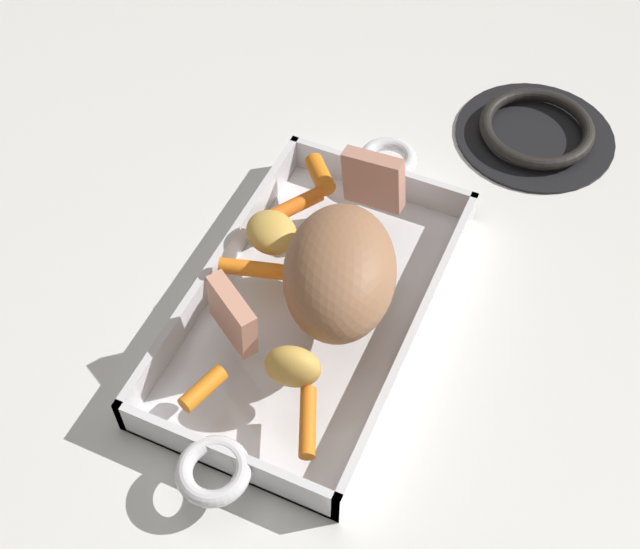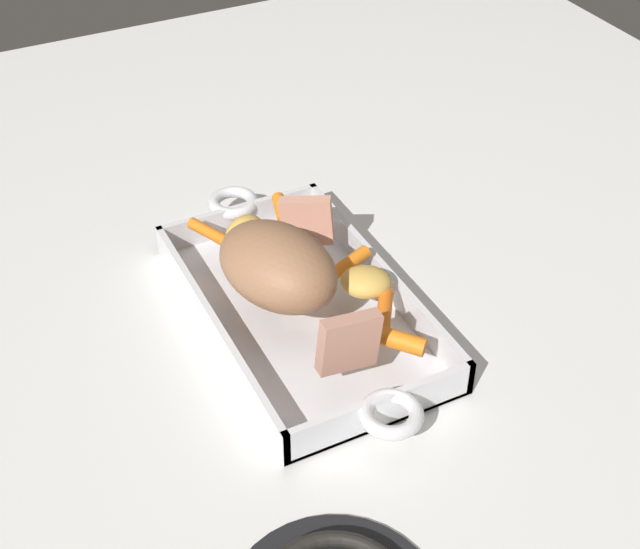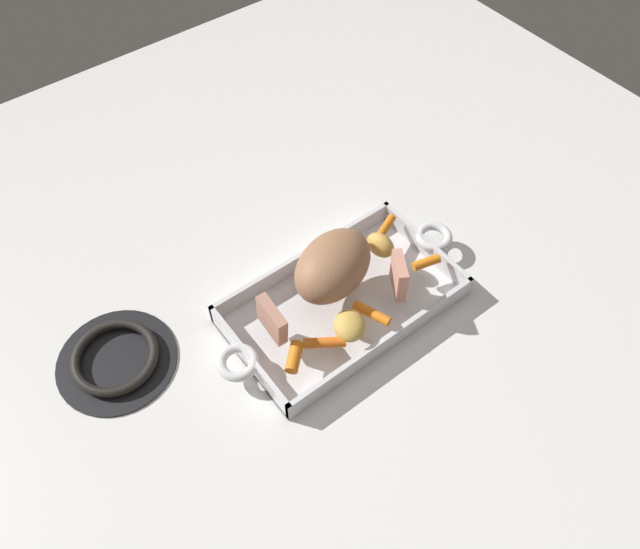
# 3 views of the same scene
# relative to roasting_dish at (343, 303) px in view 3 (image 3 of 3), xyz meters

# --- Properties ---
(ground_plane) EXTENTS (1.71, 1.71, 0.00)m
(ground_plane) POSITION_rel_roasting_dish_xyz_m (0.00, 0.00, -0.01)
(ground_plane) COLOR silver
(roasting_dish) EXTENTS (0.46, 0.22, 0.04)m
(roasting_dish) POSITION_rel_roasting_dish_xyz_m (0.00, 0.00, 0.00)
(roasting_dish) COLOR silver
(roasting_dish) RESTS_ON ground_plane
(pork_roast) EXTENTS (0.17, 0.15, 0.08)m
(pork_roast) POSITION_rel_roasting_dish_xyz_m (-0.00, -0.03, 0.07)
(pork_roast) COLOR #946647
(pork_roast) RESTS_ON roasting_dish
(roast_slice_thin) EXTENTS (0.02, 0.07, 0.07)m
(roast_slice_thin) POSITION_rel_roasting_dish_xyz_m (0.13, -0.01, 0.06)
(roast_slice_thin) COLOR tan
(roast_slice_thin) RESTS_ON roasting_dish
(roast_slice_thick) EXTENTS (0.05, 0.06, 0.06)m
(roast_slice_thick) POSITION_rel_roasting_dish_xyz_m (-0.08, 0.04, 0.06)
(roast_slice_thick) COLOR tan
(roast_slice_thick) RESTS_ON roasting_dish
(baby_carrot_northeast) EXTENTS (0.03, 0.06, 0.02)m
(baby_carrot_northeast) POSITION_rel_roasting_dish_xyz_m (-0.01, 0.06, 0.04)
(baby_carrot_northeast) COLOR orange
(baby_carrot_northeast) RESTS_ON roasting_dish
(baby_carrot_center_right) EXTENTS (0.05, 0.05, 0.02)m
(baby_carrot_center_right) POSITION_rel_roasting_dish_xyz_m (0.13, 0.05, 0.04)
(baby_carrot_center_right) COLOR orange
(baby_carrot_center_right) RESTS_ON roasting_dish
(baby_carrot_center_left) EXTENTS (0.05, 0.03, 0.02)m
(baby_carrot_center_left) POSITION_rel_roasting_dish_xyz_m (-0.14, 0.04, 0.04)
(baby_carrot_center_left) COLOR orange
(baby_carrot_center_left) RESTS_ON roasting_dish
(baby_carrot_short) EXTENTS (0.06, 0.05, 0.02)m
(baby_carrot_short) POSITION_rel_roasting_dish_xyz_m (0.08, 0.06, 0.04)
(baby_carrot_short) COLOR orange
(baby_carrot_short) RESTS_ON roasting_dish
(baby_carrot_long) EXTENTS (0.06, 0.04, 0.01)m
(baby_carrot_long) POSITION_rel_roasting_dish_xyz_m (-0.13, -0.06, 0.04)
(baby_carrot_long) COLOR orange
(baby_carrot_long) RESTS_ON roasting_dish
(potato_golden_small) EXTENTS (0.04, 0.06, 0.04)m
(potato_golden_small) POSITION_rel_roasting_dish_xyz_m (-0.10, -0.03, 0.05)
(potato_golden_small) COLOR gold
(potato_golden_small) RESTS_ON roasting_dish
(potato_whole) EXTENTS (0.07, 0.07, 0.03)m
(potato_whole) POSITION_rel_roasting_dish_xyz_m (0.04, 0.06, 0.05)
(potato_whole) COLOR gold
(potato_whole) RESTS_ON roasting_dish
(stove_burner_rear) EXTENTS (0.19, 0.19, 0.02)m
(stove_burner_rear) POSITION_rel_roasting_dish_xyz_m (0.34, -0.13, -0.00)
(stove_burner_rear) COLOR black
(stove_burner_rear) RESTS_ON ground_plane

